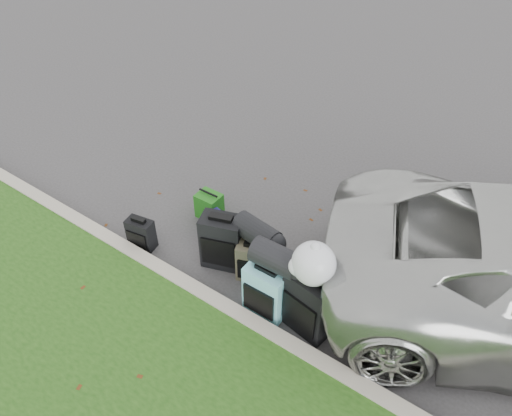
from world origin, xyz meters
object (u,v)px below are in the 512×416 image
Objects in this scene: suitcase_teal at (266,291)px; suitcase_olive at (253,261)px; tote_green at (209,206)px; suitcase_large_black_right at (310,303)px; tote_navy at (217,224)px; suitcase_large_black_left at (222,241)px; suitcase_small_black at (141,234)px.

suitcase_olive is at bearing 140.94° from suitcase_teal.
suitcase_teal is 1.84m from tote_green.
suitcase_olive reaches higher than tote_green.
suitcase_large_black_right is at bearing -22.51° from tote_green.
tote_navy is (0.31, -0.21, -0.03)m from tote_green.
tote_green is 0.38m from tote_navy.
suitcase_large_black_left is 1.95× the size of tote_green.
suitcase_large_black_right is 1.90m from tote_navy.
suitcase_small_black is at bearing -117.10° from tote_navy.
suitcase_large_black_left is 0.93m from suitcase_teal.
suitcase_large_black_left reaches higher than tote_navy.
tote_navy is at bearing 135.43° from suitcase_olive.
suitcase_large_black_right is (2.43, 0.15, 0.18)m from suitcase_small_black.
tote_navy is (-1.78, 0.62, -0.24)m from suitcase_large_black_right.
suitcase_small_black is 1.03m from tote_green.
tote_green is (0.34, 0.97, -0.03)m from suitcase_small_black.
suitcase_large_black_right reaches higher than suitcase_olive.
suitcase_large_black_right is 2.25m from tote_green.
suitcase_small_black is 0.82× the size of suitcase_olive.
suitcase_large_black_left reaches higher than tote_green.
tote_navy is (-0.85, 0.36, -0.11)m from suitcase_olive.
suitcase_olive is 0.78× the size of suitcase_teal.
suitcase_large_black_right is at bearing -5.84° from tote_navy.
tote_green is 1.22× the size of tote_navy.
suitcase_small_black is at bearing -178.59° from suitcase_teal.
suitcase_large_black_right is 2.57× the size of tote_navy.
suitcase_teal is 2.20× the size of tote_navy.
suitcase_teal is (0.43, -0.34, 0.08)m from suitcase_olive.
suitcase_large_black_right is 2.12× the size of tote_green.
suitcase_small_black is 0.64× the size of suitcase_teal.
suitcase_small_black reaches higher than tote_navy.
suitcase_teal is at bearing -39.60° from suitcase_large_black_left.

